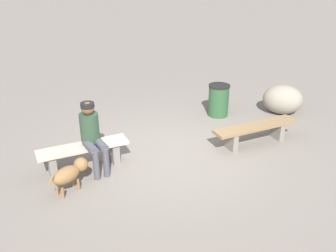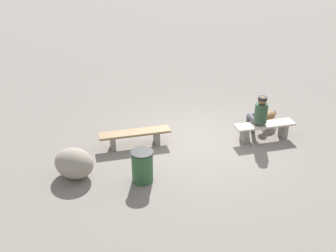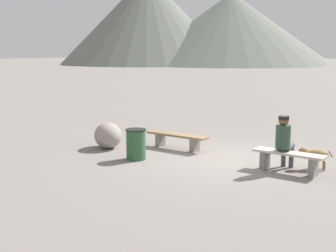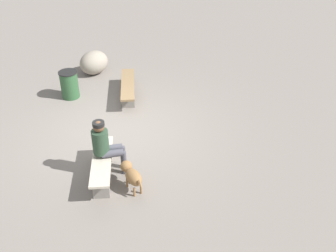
% 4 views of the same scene
% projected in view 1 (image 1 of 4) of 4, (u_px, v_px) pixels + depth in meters
% --- Properties ---
extents(ground, '(210.00, 210.00, 0.06)m').
position_uv_depth(ground, '(173.00, 157.00, 7.22)').
color(ground, gray).
extents(bench_left, '(1.89, 0.58, 0.42)m').
position_uv_depth(bench_left, '(255.00, 130.00, 7.55)').
color(bench_left, gray).
rests_on(bench_left, ground).
extents(bench_right, '(1.65, 0.58, 0.47)m').
position_uv_depth(bench_right, '(84.00, 153.00, 6.64)').
color(bench_right, gray).
rests_on(bench_right, ground).
extents(seated_person, '(0.43, 0.66, 1.27)m').
position_uv_depth(seated_person, '(92.00, 132.00, 6.45)').
color(seated_person, '#2D4733').
rests_on(seated_person, ground).
extents(dog, '(0.67, 0.54, 0.51)m').
position_uv_depth(dog, '(70.00, 173.00, 6.01)').
color(dog, olive).
rests_on(dog, ground).
extents(trash_bin, '(0.51, 0.51, 0.77)m').
position_uv_depth(trash_bin, '(219.00, 100.00, 8.88)').
color(trash_bin, '#2D5633').
rests_on(trash_bin, ground).
extents(boulder, '(1.21, 1.15, 0.71)m').
position_uv_depth(boulder, '(283.00, 99.00, 9.01)').
color(boulder, gray).
rests_on(boulder, ground).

